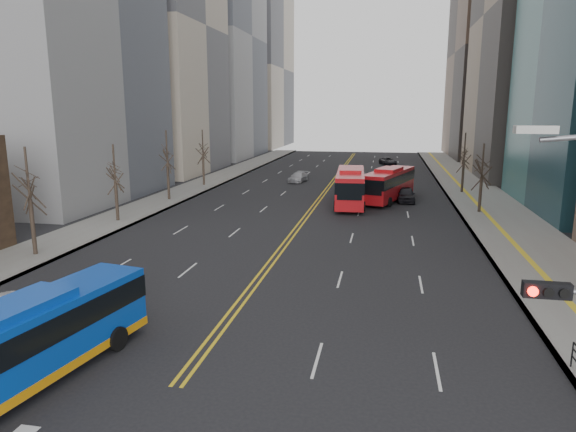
{
  "coord_description": "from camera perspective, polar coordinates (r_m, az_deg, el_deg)",
  "views": [
    {
      "loc": [
        7.09,
        -10.63,
        9.76
      ],
      "look_at": [
        2.11,
        15.39,
        4.22
      ],
      "focal_mm": 32.0,
      "sensor_mm": 36.0,
      "label": 1
    }
  ],
  "objects": [
    {
      "name": "office_towers",
      "position": [
        80.7,
        6.17,
        21.85
      ],
      "size": [
        83.0,
        134.0,
        58.0
      ],
      "color": "gray",
      "rests_on": "ground"
    },
    {
      "name": "sidewalk_left",
      "position": [
        61.2,
        -11.99,
        2.44
      ],
      "size": [
        5.0,
        130.0,
        0.15
      ],
      "primitive_type": "cube",
      "color": "slate",
      "rests_on": "ground"
    },
    {
      "name": "car_white",
      "position": [
        26.36,
        -29.32,
        -9.72
      ],
      "size": [
        2.91,
        4.93,
        1.53
      ],
      "primitive_type": "imported",
      "rotation": [
        0.0,
        0.0,
        -0.3
      ],
      "color": "white",
      "rests_on": "ground"
    },
    {
      "name": "red_bus_far",
      "position": [
        53.64,
        6.94,
        3.5
      ],
      "size": [
        3.5,
        12.11,
        3.78
      ],
      "color": "red",
      "rests_on": "ground"
    },
    {
      "name": "car_dark_mid",
      "position": [
        56.49,
        12.96,
        2.35
      ],
      "size": [
        1.85,
        4.56,
        1.55
      ],
      "primitive_type": "imported",
      "rotation": [
        0.0,
        0.0,
        0.0
      ],
      "color": "black",
      "rests_on": "ground"
    },
    {
      "name": "sidewalk_right",
      "position": [
        57.42,
        21.12,
        1.3
      ],
      "size": [
        7.0,
        130.0,
        0.15
      ],
      "primitive_type": "cube",
      "color": "slate",
      "rests_on": "ground"
    },
    {
      "name": "centerline",
      "position": [
        66.73,
        4.63,
        3.36
      ],
      "size": [
        0.55,
        100.0,
        0.01
      ],
      "color": "gold",
      "rests_on": "ground"
    },
    {
      "name": "blue_bus",
      "position": [
        20.76,
        -27.49,
        -12.42
      ],
      "size": [
        4.24,
        11.33,
        3.25
      ],
      "color": "#0B3FB1",
      "rests_on": "ground"
    },
    {
      "name": "car_dark_far",
      "position": [
        93.54,
        11.04,
        6.0
      ],
      "size": [
        3.48,
        5.18,
        1.32
      ],
      "primitive_type": "imported",
      "rotation": [
        0.0,
        0.0,
        0.3
      ],
      "color": "black",
      "rests_on": "ground"
    },
    {
      "name": "red_bus_near",
      "position": [
        56.59,
        11.12,
        3.69
      ],
      "size": [
        5.87,
        11.51,
        3.57
      ],
      "color": "red",
      "rests_on": "ground"
    },
    {
      "name": "car_silver",
      "position": [
        70.06,
        1.15,
        4.34
      ],
      "size": [
        2.5,
        4.77,
        1.32
      ],
      "primitive_type": "imported",
      "rotation": [
        0.0,
        0.0,
        -0.15
      ],
      "color": "#A7A6AC",
      "rests_on": "ground"
    },
    {
      "name": "street_trees",
      "position": [
        47.64,
        -6.68,
        5.84
      ],
      "size": [
        35.2,
        47.2,
        7.6
      ],
      "color": "#2B231A",
      "rests_on": "ground"
    }
  ]
}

